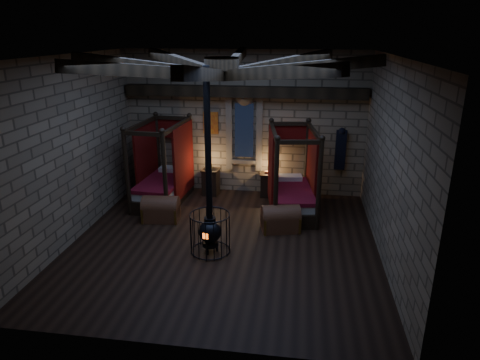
# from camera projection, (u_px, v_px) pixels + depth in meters

# --- Properties ---
(room) EXTENTS (7.02, 7.02, 4.29)m
(room) POSITION_uv_depth(u_px,v_px,m) (223.00, 79.00, 8.81)
(room) COLOR black
(room) RESTS_ON ground
(bed_left) EXTENTS (1.31, 2.27, 2.30)m
(bed_left) POSITION_uv_depth(u_px,v_px,m) (164.00, 182.00, 12.25)
(bed_left) COLOR black
(bed_left) RESTS_ON ground
(bed_right) EXTENTS (1.45, 2.32, 2.28)m
(bed_right) POSITION_uv_depth(u_px,v_px,m) (291.00, 192.00, 11.53)
(bed_right) COLOR black
(bed_right) RESTS_ON ground
(trunk_left) EXTENTS (0.97, 0.66, 0.68)m
(trunk_left) POSITION_uv_depth(u_px,v_px,m) (161.00, 209.00, 11.07)
(trunk_left) COLOR brown
(trunk_left) RESTS_ON ground
(trunk_right) EXTENTS (1.03, 0.79, 0.67)m
(trunk_right) POSITION_uv_depth(u_px,v_px,m) (280.00, 219.00, 10.51)
(trunk_right) COLOR brown
(trunk_right) RESTS_ON ground
(nightstand_left) EXTENTS (0.53, 0.51, 0.97)m
(nightstand_left) POSITION_uv_depth(u_px,v_px,m) (211.00, 182.00, 12.79)
(nightstand_left) COLOR black
(nightstand_left) RESTS_ON ground
(nightstand_right) EXTENTS (0.46, 0.44, 0.78)m
(nightstand_right) POSITION_uv_depth(u_px,v_px,m) (268.00, 185.00, 12.66)
(nightstand_right) COLOR black
(nightstand_right) RESTS_ON ground
(stove) EXTENTS (0.89, 0.89, 4.05)m
(stove) POSITION_uv_depth(u_px,v_px,m) (210.00, 228.00, 9.38)
(stove) COLOR black
(stove) RESTS_ON ground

